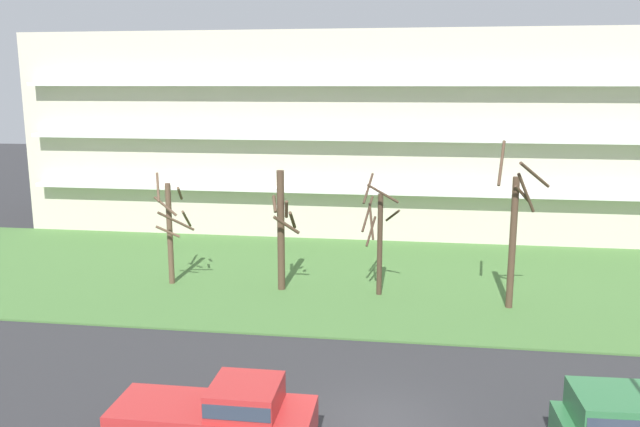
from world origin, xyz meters
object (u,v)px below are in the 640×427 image
(tree_left, at_px, (282,229))
(tree_right, at_px, (514,231))
(pickup_red_near_left, at_px, (222,415))
(tree_far_left, at_px, (171,228))
(tree_center, at_px, (378,235))

(tree_left, relative_size, tree_right, 0.79)
(tree_right, xyz_separation_m, pickup_red_near_left, (-9.19, -12.46, -2.48))
(pickup_red_near_left, bearing_deg, tree_left, 94.52)
(tree_far_left, relative_size, tree_right, 0.75)
(tree_right, bearing_deg, pickup_red_near_left, -126.40)
(tree_center, bearing_deg, pickup_red_near_left, -104.01)
(tree_left, relative_size, tree_center, 1.02)
(tree_far_left, bearing_deg, tree_left, -0.98)
(tree_far_left, height_order, tree_right, tree_right)
(tree_far_left, relative_size, pickup_red_near_left, 1.02)
(tree_far_left, bearing_deg, tree_center, -0.93)
(tree_left, xyz_separation_m, tree_right, (10.33, -1.10, 0.51))
(tree_center, bearing_deg, tree_far_left, 179.07)
(tree_right, height_order, pickup_red_near_left, tree_right)
(pickup_red_near_left, bearing_deg, tree_center, 75.69)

